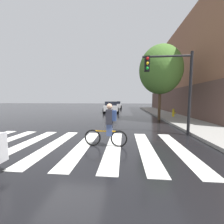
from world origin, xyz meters
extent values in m
plane|color=black|center=(0.00, 0.00, 0.00)|extent=(120.00, 120.00, 0.00)
cube|color=silver|center=(-1.99, 0.00, 0.01)|extent=(0.55, 4.14, 0.01)
cube|color=silver|center=(-0.76, 0.00, 0.01)|extent=(0.55, 4.14, 0.01)
cube|color=silver|center=(0.46, 0.00, 0.01)|extent=(0.55, 4.14, 0.01)
cube|color=silver|center=(1.68, 0.00, 0.01)|extent=(0.55, 4.14, 0.01)
cube|color=silver|center=(2.90, 0.00, 0.01)|extent=(0.55, 4.14, 0.01)
cube|color=silver|center=(4.12, 0.00, 0.01)|extent=(0.55, 4.14, 0.01)
cube|color=silver|center=(0.20, 14.21, 0.68)|extent=(2.12, 4.66, 0.69)
cube|color=black|center=(0.21, 14.06, 1.30)|extent=(1.77, 2.28, 0.54)
cylinder|color=black|center=(-0.85, 15.60, 0.34)|extent=(0.28, 0.69, 0.67)
cylinder|color=black|center=(1.05, 15.72, 0.34)|extent=(0.28, 0.69, 0.67)
cylinder|color=black|center=(-0.66, 12.69, 0.34)|extent=(0.28, 0.69, 0.67)
cylinder|color=black|center=(1.24, 12.81, 0.34)|extent=(0.28, 0.69, 0.67)
cube|color=silver|center=(0.52, 22.15, 0.65)|extent=(1.77, 4.36, 0.66)
cube|color=black|center=(0.52, 22.01, 1.24)|extent=(1.57, 2.09, 0.52)
cylinder|color=black|center=(-0.38, 23.55, 0.32)|extent=(0.23, 0.64, 0.64)
cylinder|color=black|center=(1.44, 23.54, 0.32)|extent=(0.23, 0.64, 0.64)
cylinder|color=black|center=(-0.40, 20.76, 0.32)|extent=(0.23, 0.64, 0.64)
cylinder|color=black|center=(1.42, 20.75, 0.32)|extent=(0.23, 0.64, 0.64)
torus|color=black|center=(1.88, 0.01, 0.33)|extent=(0.66, 0.09, 0.66)
torus|color=black|center=(0.83, 0.06, 0.33)|extent=(0.66, 0.09, 0.66)
cylinder|color=orange|center=(1.35, 0.04, 0.61)|extent=(0.89, 0.09, 0.05)
cylinder|color=orange|center=(1.51, 0.03, 0.68)|extent=(0.04, 0.04, 0.45)
cube|color=#384772|center=(1.51, 0.03, 0.73)|extent=(0.21, 0.29, 0.56)
cube|color=#26262D|center=(1.51, 0.03, 1.18)|extent=(0.25, 0.37, 0.56)
sphere|color=tan|center=(1.51, 0.03, 1.58)|extent=(0.22, 0.22, 0.22)
cube|color=navy|center=(1.69, 0.02, 1.23)|extent=(0.17, 0.29, 0.40)
cylinder|color=black|center=(5.37, 2.08, 2.10)|extent=(0.14, 0.14, 4.20)
cylinder|color=black|center=(4.17, 2.08, 4.00)|extent=(2.40, 0.10, 0.10)
cube|color=black|center=(3.21, 2.08, 3.65)|extent=(0.24, 0.20, 0.76)
sphere|color=red|center=(3.21, 1.97, 3.89)|extent=(0.14, 0.14, 0.14)
sphere|color=gold|center=(3.21, 1.97, 3.65)|extent=(0.14, 0.14, 0.14)
sphere|color=green|center=(3.21, 1.97, 3.41)|extent=(0.14, 0.14, 0.14)
cylinder|color=gold|center=(6.96, 8.81, 0.47)|extent=(0.22, 0.22, 0.65)
sphere|color=gold|center=(6.96, 8.81, 0.84)|extent=(0.18, 0.18, 0.18)
cylinder|color=gold|center=(7.12, 8.81, 0.51)|extent=(0.12, 0.09, 0.09)
cylinder|color=#4C3823|center=(5.23, 7.43, 1.49)|extent=(0.24, 0.24, 2.97)
ellipsoid|color=#47722D|center=(5.23, 7.43, 4.45)|extent=(3.70, 3.70, 4.26)
camera|label=1|loc=(2.08, -5.12, 1.84)|focal=21.72mm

